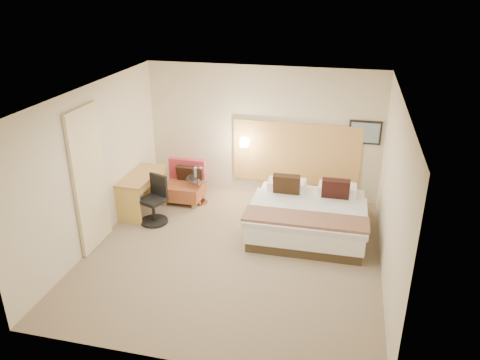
% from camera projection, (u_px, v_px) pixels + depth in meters
% --- Properties ---
extents(floor, '(4.80, 5.00, 0.02)m').
position_uv_depth(floor, '(233.00, 254.00, 7.86)').
color(floor, '#826F57').
rests_on(floor, ground).
extents(ceiling, '(4.80, 5.00, 0.02)m').
position_uv_depth(ceiling, '(232.00, 94.00, 6.78)').
color(ceiling, silver).
rests_on(ceiling, floor).
extents(wall_back, '(4.80, 0.02, 2.70)m').
position_uv_depth(wall_back, '(263.00, 132.00, 9.56)').
color(wall_back, beige).
rests_on(wall_back, floor).
extents(wall_front, '(4.80, 0.02, 2.70)m').
position_uv_depth(wall_front, '(177.00, 269.00, 5.08)').
color(wall_front, beige).
rests_on(wall_front, floor).
extents(wall_left, '(0.02, 5.00, 2.70)m').
position_uv_depth(wall_left, '(94.00, 166.00, 7.83)').
color(wall_left, beige).
rests_on(wall_left, floor).
extents(wall_right, '(0.02, 5.00, 2.70)m').
position_uv_depth(wall_right, '(393.00, 195.00, 6.81)').
color(wall_right, beige).
rests_on(wall_right, floor).
extents(headboard_panel, '(2.60, 0.04, 1.30)m').
position_uv_depth(headboard_panel, '(296.00, 154.00, 9.54)').
color(headboard_panel, tan).
rests_on(headboard_panel, wall_back).
extents(art_frame, '(0.62, 0.03, 0.47)m').
position_uv_depth(art_frame, '(365.00, 132.00, 9.05)').
color(art_frame, black).
rests_on(art_frame, wall_back).
extents(art_canvas, '(0.54, 0.01, 0.39)m').
position_uv_depth(art_canvas, '(365.00, 133.00, 9.03)').
color(art_canvas, '#758CA1').
rests_on(art_canvas, wall_back).
extents(lamp_arm, '(0.02, 0.12, 0.02)m').
position_uv_depth(lamp_arm, '(245.00, 141.00, 9.63)').
color(lamp_arm, white).
rests_on(lamp_arm, wall_back).
extents(lamp_shade, '(0.15, 0.15, 0.15)m').
position_uv_depth(lamp_shade, '(244.00, 142.00, 9.58)').
color(lamp_shade, '#FFEDC6').
rests_on(lamp_shade, wall_back).
extents(curtain, '(0.06, 0.90, 2.42)m').
position_uv_depth(curtain, '(89.00, 179.00, 7.65)').
color(curtain, beige).
rests_on(curtain, wall_left).
extents(bottle_a, '(0.08, 0.08, 0.20)m').
position_uv_depth(bottle_a, '(196.00, 172.00, 9.39)').
color(bottle_a, '#95D0E6').
rests_on(bottle_a, side_table).
extents(bottle_b, '(0.08, 0.08, 0.20)m').
position_uv_depth(bottle_b, '(201.00, 172.00, 9.39)').
color(bottle_b, '#93BAE3').
rests_on(bottle_b, side_table).
extents(menu_folder, '(0.14, 0.09, 0.22)m').
position_uv_depth(menu_folder, '(200.00, 174.00, 9.29)').
color(menu_folder, '#361D16').
rests_on(menu_folder, side_table).
extents(bed, '(2.07, 1.98, 0.99)m').
position_uv_depth(bed, '(308.00, 215.00, 8.42)').
color(bed, '#3D2F1E').
rests_on(bed, floor).
extents(lounge_chair, '(0.78, 0.68, 0.82)m').
position_uv_depth(lounge_chair, '(184.00, 185.00, 9.62)').
color(lounge_chair, '#A2864C').
rests_on(lounge_chair, floor).
extents(side_table, '(0.64, 0.64, 0.56)m').
position_uv_depth(side_table, '(199.00, 189.00, 9.48)').
color(side_table, silver).
rests_on(side_table, floor).
extents(desk, '(0.60, 1.24, 0.76)m').
position_uv_depth(desk, '(142.00, 182.00, 9.08)').
color(desk, '#B28146').
rests_on(desk, floor).
extents(desk_chair, '(0.66, 0.66, 0.91)m').
position_uv_depth(desk_chair, '(155.00, 204.00, 8.73)').
color(desk_chair, black).
rests_on(desk_chair, floor).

